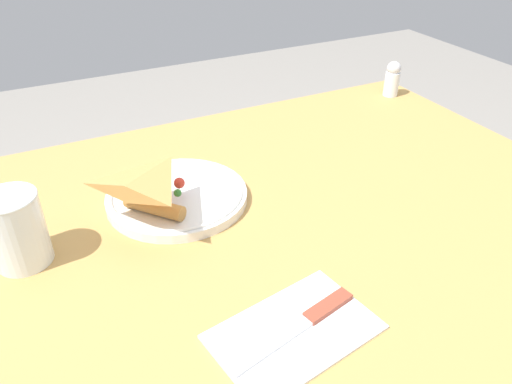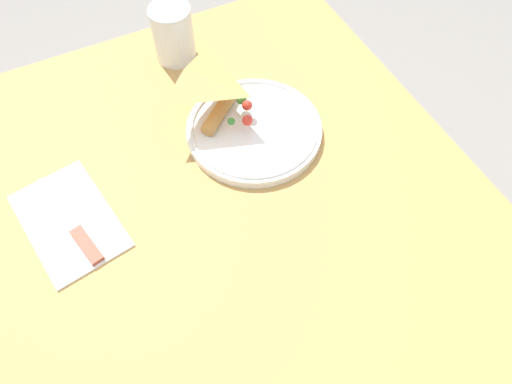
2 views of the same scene
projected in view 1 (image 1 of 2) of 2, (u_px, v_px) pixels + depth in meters
name	position (u px, v px, depth m)	size (l,w,h in m)	color
dining_table	(296.00, 265.00, 0.87)	(1.02, 0.82, 0.77)	tan
plate_pizza	(176.00, 195.00, 0.82)	(0.23, 0.23, 0.05)	white
milk_glass	(17.00, 232.00, 0.67)	(0.08, 0.08, 0.11)	white
napkin_folded	(294.00, 332.00, 0.59)	(0.21, 0.15, 0.00)	white
butter_knife	(300.00, 325.00, 0.59)	(0.19, 0.06, 0.01)	#99422D
salt_shaker	(392.00, 79.00, 1.19)	(0.04, 0.04, 0.08)	white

